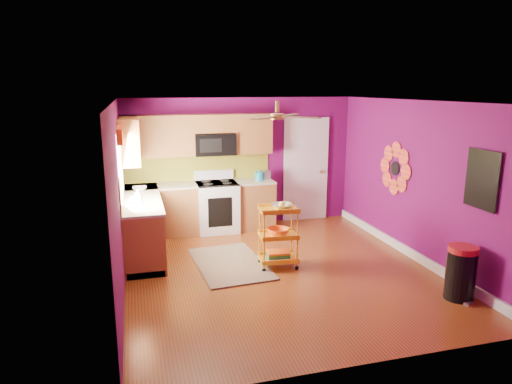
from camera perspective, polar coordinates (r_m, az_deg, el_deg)
name	(u,v)px	position (r m, az deg, el deg)	size (l,w,h in m)	color
ground	(280,270)	(6.98, 2.97, -9.73)	(5.00, 5.00, 0.00)	#652D0F
room_envelope	(283,163)	(6.53, 3.36, 3.63)	(4.54, 5.04, 2.52)	#630B56
lower_cabinets	(177,217)	(8.27, -9.89, -3.05)	(2.81, 2.31, 0.94)	brown
electric_range	(217,206)	(8.70, -4.91, -1.77)	(0.76, 0.66, 1.13)	white
upper_cabinetry	(178,138)	(8.37, -9.78, 6.68)	(2.80, 2.30, 1.26)	brown
left_window	(120,152)	(7.23, -16.62, 4.85)	(0.08, 1.35, 1.08)	white
panel_door	(306,171)	(9.37, 6.22, 2.66)	(0.95, 0.11, 2.15)	white
right_wall_art	(430,173)	(7.28, 20.91, 2.25)	(0.04, 2.74, 1.04)	black
ceiling_fan	(277,116)	(6.64, 2.66, 9.50)	(1.01, 1.01, 0.26)	#BF8C3F
shag_rug	(230,263)	(7.20, -3.29, -8.91)	(1.01, 1.65, 0.02)	black
rolling_cart	(279,234)	(6.93, 2.87, -5.21)	(0.61, 0.47, 1.03)	yellow
trash_can	(461,273)	(6.53, 24.23, -9.19)	(0.49, 0.49, 0.72)	black
teal_kettle	(260,176)	(8.77, 0.46, 2.03)	(0.18, 0.18, 0.21)	teal
toaster	(264,175)	(8.84, 1.04, 2.15)	(0.22, 0.15, 0.18)	beige
soap_bottle_a	(138,198)	(7.25, -14.53, -0.69)	(0.08, 0.08, 0.18)	#EA3F72
soap_bottle_b	(137,194)	(7.52, -14.60, -0.29)	(0.13, 0.13, 0.16)	white
counter_dish	(140,189)	(8.17, -14.34, 0.42)	(0.25, 0.25, 0.06)	white
counter_cup	(133,200)	(7.34, -15.14, -0.94)	(0.11, 0.11, 0.09)	white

